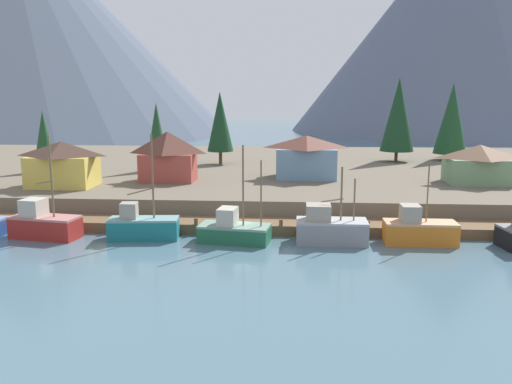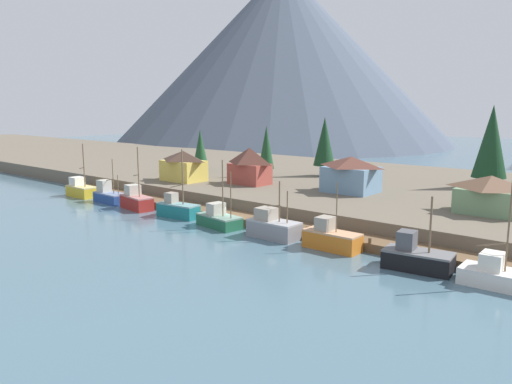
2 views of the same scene
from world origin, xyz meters
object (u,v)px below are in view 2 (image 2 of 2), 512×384
at_px(fishing_boat_grey, 273,227).
at_px(conifer_back_right, 266,147).
at_px(fishing_boat_teal, 178,209).
at_px(house_red, 250,165).
at_px(fishing_boat_black, 416,258).
at_px(fishing_boat_white, 498,275).
at_px(house_yellow, 183,166).
at_px(fishing_boat_blue, 109,195).
at_px(conifer_mid_left, 491,141).
at_px(fishing_boat_yellow, 81,190).
at_px(conifer_back_left, 324,141).
at_px(fishing_boat_red, 136,200).
at_px(fishing_boat_green, 219,219).
at_px(fishing_boat_orange, 331,238).
at_px(house_green, 490,194).
at_px(conifer_mid_right, 200,147).
at_px(house_blue, 351,174).

relative_size(fishing_boat_grey, conifer_back_right, 0.73).
bearing_deg(fishing_boat_teal, house_red, 89.70).
relative_size(fishing_boat_black, fishing_boat_white, 0.77).
bearing_deg(house_yellow, fishing_boat_blue, -106.79).
xyz_separation_m(fishing_boat_blue, conifer_mid_left, (46.79, 38.87, 8.73)).
distance_m(fishing_boat_yellow, house_yellow, 18.00).
relative_size(conifer_mid_left, conifer_back_right, 1.40).
xyz_separation_m(fishing_boat_blue, conifer_back_left, (19.30, 33.59, 7.79)).
bearing_deg(house_yellow, fishing_boat_red, -73.79).
relative_size(fishing_boat_green, fishing_boat_orange, 1.18).
bearing_deg(fishing_boat_blue, fishing_boat_green, 1.09).
xyz_separation_m(fishing_boat_grey, fishing_boat_black, (17.62, -0.42, -0.11)).
bearing_deg(house_green, conifer_back_right, 169.10).
xyz_separation_m(fishing_boat_red, house_yellow, (-3.77, 12.96, 3.85)).
height_order(fishing_boat_white, conifer_mid_left, conifer_mid_left).
height_order(fishing_boat_yellow, conifer_mid_right, conifer_mid_right).
xyz_separation_m(fishing_boat_blue, conifer_mid_right, (-3.61, 23.76, 6.18)).
bearing_deg(fishing_boat_orange, conifer_mid_right, 152.73).
relative_size(fishing_boat_teal, fishing_boat_black, 1.33).
xyz_separation_m(fishing_boat_orange, conifer_mid_left, (5.21, 38.71, 8.66)).
xyz_separation_m(fishing_boat_yellow, fishing_boat_teal, (25.14, -0.06, -0.05)).
relative_size(fishing_boat_orange, fishing_boat_white, 0.79).
bearing_deg(fishing_boat_black, conifer_back_right, 139.02).
bearing_deg(conifer_back_left, conifer_mid_left, 10.86).
bearing_deg(fishing_boat_blue, fishing_boat_orange, 2.34).
bearing_deg(house_yellow, house_blue, 16.59).
distance_m(fishing_boat_black, conifer_mid_left, 40.58).
relative_size(fishing_boat_teal, fishing_boat_green, 1.10).
height_order(fishing_boat_orange, house_yellow, house_yellow).
bearing_deg(fishing_boat_white, fishing_boat_orange, 176.59).
bearing_deg(fishing_boat_red, fishing_boat_grey, 10.19).
bearing_deg(fishing_boat_green, fishing_boat_blue, -172.87).
height_order(fishing_boat_black, conifer_back_left, conifer_back_left).
distance_m(fishing_boat_blue, house_red, 23.35).
bearing_deg(fishing_boat_green, conifer_mid_right, 148.09).
bearing_deg(conifer_mid_left, conifer_mid_right, -163.31).
xyz_separation_m(fishing_boat_teal, fishing_boat_green, (8.42, -0.39, -0.12)).
bearing_deg(fishing_boat_white, fishing_boat_teal, 177.82).
height_order(fishing_boat_orange, house_red, house_red).
bearing_deg(conifer_mid_right, fishing_boat_orange, -27.58).
distance_m(fishing_boat_orange, house_green, 21.48).
relative_size(fishing_boat_blue, fishing_boat_red, 0.75).
relative_size(fishing_boat_orange, fishing_boat_black, 1.03).
bearing_deg(conifer_back_right, fishing_boat_grey, -49.67).
height_order(fishing_boat_yellow, conifer_back_left, conifer_back_left).
bearing_deg(conifer_back_left, house_blue, -44.54).
bearing_deg(house_red, conifer_mid_left, 34.30).
height_order(fishing_boat_grey, fishing_boat_white, fishing_boat_white).
bearing_deg(conifer_back_right, fishing_boat_teal, -78.61).
xyz_separation_m(fishing_boat_black, conifer_mid_right, (-54.97, 24.26, 6.17)).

